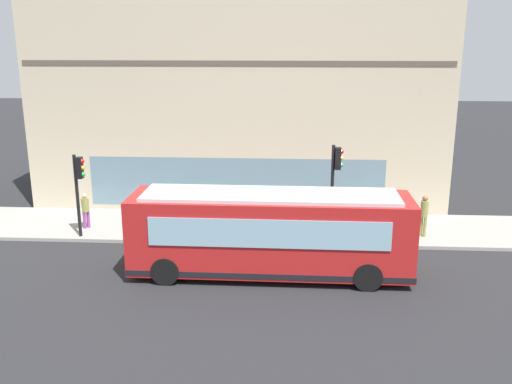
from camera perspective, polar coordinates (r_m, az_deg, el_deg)
The scene contains 11 objects.
ground at distance 21.28m, azimuth -3.78°, elevation -7.87°, with size 120.00×120.00×0.00m, color #262628.
sidewalk_curb at distance 25.69m, azimuth -2.46°, elevation -3.53°, with size 4.37×40.00×0.15m, color #9E9991.
building_corner at distance 30.51m, azimuth -1.40°, elevation 11.93°, with size 8.02×20.40×13.16m.
city_bus_nearside at distance 20.36m, azimuth 1.37°, elevation -4.24°, with size 2.68×10.07×3.07m.
traffic_light_near_corner at distance 23.34m, azimuth 8.03°, elevation 1.76°, with size 0.32×0.49×4.03m.
traffic_light_down_block at distance 24.70m, azimuth -17.43°, elevation 1.16°, with size 0.32×0.49×3.55m.
fire_hydrant at distance 24.50m, azimuth 2.40°, elevation -3.40°, with size 0.35×0.35×0.74m.
pedestrian_by_light_pole at distance 25.00m, azimuth 16.60°, elevation -2.02°, with size 0.32×0.32×1.80m.
pedestrian_near_hydrant at distance 26.17m, azimuth -16.83°, elevation -1.59°, with size 0.32×0.32×1.58m.
pedestrian_walking_along_curb at distance 26.06m, azimuth -11.27°, elevation -1.31°, with size 0.32×0.32×1.57m.
newspaper_vending_box at distance 24.50m, azimuth -6.53°, elevation -3.27°, with size 0.44×0.42×0.90m.
Camera 1 is at (-19.40, -2.56, 8.36)m, focal length 39.65 mm.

